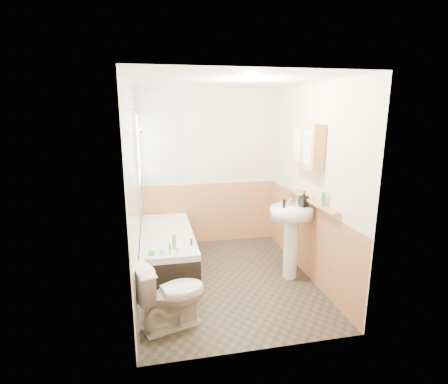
{
  "coord_description": "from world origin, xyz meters",
  "views": [
    {
      "loc": [
        -0.89,
        -4.09,
        2.2
      ],
      "look_at": [
        0.0,
        0.15,
        1.15
      ],
      "focal_mm": 28.0,
      "sensor_mm": 36.0,
      "label": 1
    }
  ],
  "objects_px": {
    "sink": "(291,227)",
    "toilet": "(171,295)",
    "medicine_cabinet": "(308,146)",
    "pine_shelf": "(309,199)",
    "bathtub": "(168,249)"
  },
  "relations": [
    {
      "from": "toilet",
      "to": "pine_shelf",
      "type": "distance_m",
      "value": 2.07
    },
    {
      "from": "medicine_cabinet",
      "to": "sink",
      "type": "bearing_deg",
      "value": -172.84
    },
    {
      "from": "pine_shelf",
      "to": "medicine_cabinet",
      "type": "xyz_separation_m",
      "value": [
        -0.03,
        0.05,
        0.66
      ]
    },
    {
      "from": "sink",
      "to": "medicine_cabinet",
      "type": "height_order",
      "value": "medicine_cabinet"
    },
    {
      "from": "sink",
      "to": "pine_shelf",
      "type": "relative_size",
      "value": 0.79
    },
    {
      "from": "bathtub",
      "to": "sink",
      "type": "distance_m",
      "value": 1.73
    },
    {
      "from": "toilet",
      "to": "medicine_cabinet",
      "type": "distance_m",
      "value": 2.38
    },
    {
      "from": "bathtub",
      "to": "toilet",
      "type": "height_order",
      "value": "toilet"
    },
    {
      "from": "toilet",
      "to": "sink",
      "type": "distance_m",
      "value": 1.81
    },
    {
      "from": "bathtub",
      "to": "toilet",
      "type": "distance_m",
      "value": 1.37
    },
    {
      "from": "sink",
      "to": "toilet",
      "type": "bearing_deg",
      "value": -168.94
    },
    {
      "from": "sink",
      "to": "medicine_cabinet",
      "type": "xyz_separation_m",
      "value": [
        0.17,
        0.02,
        1.04
      ]
    },
    {
      "from": "bathtub",
      "to": "sink",
      "type": "bearing_deg",
      "value": -20.79
    },
    {
      "from": "pine_shelf",
      "to": "medicine_cabinet",
      "type": "height_order",
      "value": "medicine_cabinet"
    },
    {
      "from": "pine_shelf",
      "to": "sink",
      "type": "bearing_deg",
      "value": 171.43
    }
  ]
}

